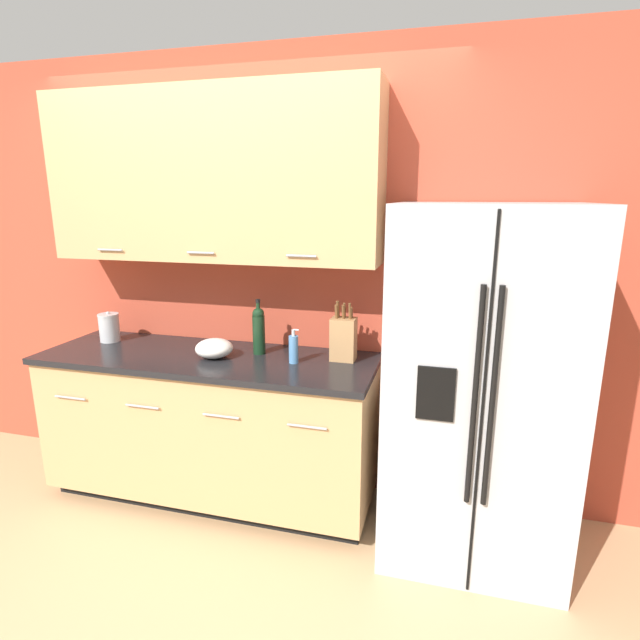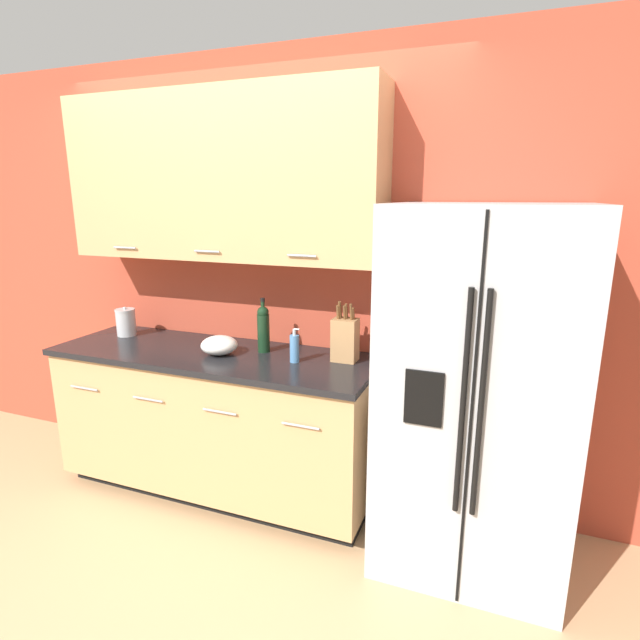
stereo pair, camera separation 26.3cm
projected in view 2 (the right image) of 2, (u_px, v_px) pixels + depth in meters
ground_plane at (138, 593)px, 2.31m from camera, size 14.00×14.00×0.00m
wall_back at (245, 248)px, 3.02m from camera, size 10.00×0.39×2.60m
counter_unit at (218, 421)px, 3.04m from camera, size 1.94×0.64×0.90m
refrigerator at (477, 393)px, 2.37m from camera, size 0.87×0.75×1.76m
knife_block at (345, 339)px, 2.73m from camera, size 0.14×0.11×0.33m
wine_bottle at (263, 328)px, 2.89m from camera, size 0.07×0.07×0.32m
soap_dispenser at (295, 348)px, 2.72m from camera, size 0.06×0.05×0.19m
steel_canister at (126, 322)px, 3.25m from camera, size 0.13×0.13×0.19m
mixing_bowl at (219, 345)px, 2.87m from camera, size 0.21×0.21×0.11m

